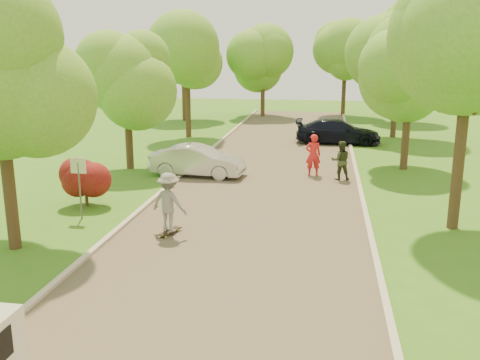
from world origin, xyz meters
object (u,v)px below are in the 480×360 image
Objects in this scene: dark_sedan at (338,132)px; person_striped at (313,155)px; silver_sedan at (198,161)px; skateboarder at (169,202)px; street_sign at (79,175)px; person_olive at (341,161)px; longboard at (170,231)px.

dark_sedan is 9.11m from person_striped.
silver_sedan is 2.30× the size of skateboarder.
dark_sedan reaches higher than silver_sedan.
silver_sedan is at bearing -64.28° from skateboarder.
skateboarder is 9.95m from person_striped.
street_sign is 0.42× the size of dark_sedan.
person_olive is at bearing -105.13° from skateboarder.
person_striped reaches higher than dark_sedan.
person_olive is (5.52, 8.32, -0.18)m from skateboarder.
dark_sedan reaches higher than longboard.
skateboarder is (1.03, -8.06, 0.35)m from silver_sedan.
longboard is at bearing -17.78° from street_sign.
longboard is 0.53× the size of skateboarder.
street_sign is at bearing 151.74° from dark_sedan.
silver_sedan is at bearing -0.44° from person_striped.
silver_sedan is 6.56m from person_olive.
silver_sedan is at bearing 146.51° from dark_sedan.
longboard is at bearing 162.88° from dark_sedan.
street_sign is at bearing 0.68° from longboard.
longboard is at bearing -44.98° from skateboarder.
person_striped is at bearing -75.42° from silver_sedan.
skateboarder is at bearing 48.54° from person_olive.
person_striped is at bearing -36.15° from person_olive.
silver_sedan is 2.23× the size of person_striped.
skateboarder is 0.97× the size of person_striped.
skateboarder reaches higher than dark_sedan.
dark_sedan is at bearing -88.74° from skateboarder.
dark_sedan is at bearing -98.18° from person_olive.
person_striped is (4.27, 8.99, -0.10)m from skateboarder.
skateboarder is (3.53, -1.13, -0.49)m from street_sign.
dark_sedan is at bearing -88.74° from longboard.
silver_sedan is (2.50, 6.93, -0.84)m from street_sign.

